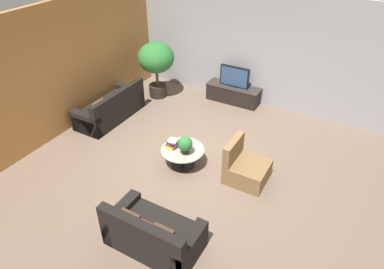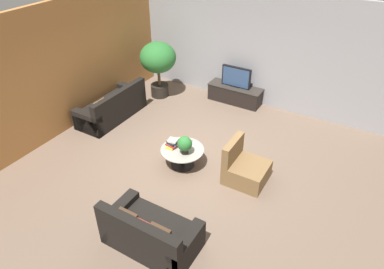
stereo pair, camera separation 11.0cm
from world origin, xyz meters
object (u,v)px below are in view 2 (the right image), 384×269
Objects in this scene: media_console at (235,94)px; couch_near_entry at (150,234)px; potted_palm_tall at (158,61)px; potted_plant_tabletop at (185,144)px; armchair_wicker at (244,169)px; television at (236,77)px; couch_by_wall at (113,108)px; coffee_table at (182,154)px.

couch_near_entry is (0.87, -5.19, 0.04)m from media_console.
potted_plant_tabletop is at bearing -46.33° from potted_palm_tall.
media_console is at bearing 27.65° from armchair_wicker.
television reaches higher than armchair_wicker.
potted_palm_tall reaches higher than potted_plant_tabletop.
television is at bearing 27.66° from armchair_wicker.
couch_by_wall is (-2.38, -2.38, -0.47)m from television.
couch_by_wall reaches higher than potted_plant_tabletop.
couch_by_wall is at bearing -40.75° from couch_near_entry.
potted_palm_tall reaches higher than media_console.
potted_plant_tabletop is (0.33, -3.23, 0.39)m from media_console.
couch_by_wall is 4.29m from couch_near_entry.
couch_by_wall reaches higher than coffee_table.
potted_palm_tall is at bearing 133.25° from coffee_table.
television is 2.11× the size of potted_plant_tabletop.
potted_palm_tall reaches higher than couch_near_entry.
television is 3.40m from couch_by_wall.
television is 0.55× the size of couch_near_entry.
television is 0.96× the size of armchair_wicker.
armchair_wicker is at bearing -31.24° from potted_palm_tall.
armchair_wicker is 1.29m from potted_plant_tabletop.
armchair_wicker is at bearing -105.97° from couch_near_entry.
potted_plant_tabletop is (0.33, -3.22, -0.12)m from television.
couch_by_wall is at bearing 163.72° from coffee_table.
couch_by_wall is 2.85m from potted_plant_tabletop.
television is 0.44× the size of couch_by_wall.
media_console is 3.85× the size of potted_plant_tabletop.
couch_near_entry reaches higher than potted_plant_tabletop.
coffee_table is 1.33m from armchair_wicker.
media_console is 1.64× the size of coffee_table.
couch_near_entry reaches higher than media_console.
potted_palm_tall is (-2.04, -0.74, 0.31)m from television.
potted_plant_tabletop is (2.37, -2.48, -0.44)m from potted_palm_tall.
couch_by_wall is (-2.38, -2.39, 0.04)m from media_console.
couch_near_entry is (0.66, -2.04, 0.00)m from coffee_table.
coffee_table is at bearing 100.18° from armchair_wicker.
media_console is at bearing -80.46° from couch_near_entry.
television is (-0.00, -0.00, 0.51)m from media_console.
potted_palm_tall reaches higher than couch_by_wall.
potted_plant_tabletop is at bearing -84.22° from television.
armchair_wicker is 2.21× the size of potted_plant_tabletop.
media_console is 3.26m from potted_plant_tabletop.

